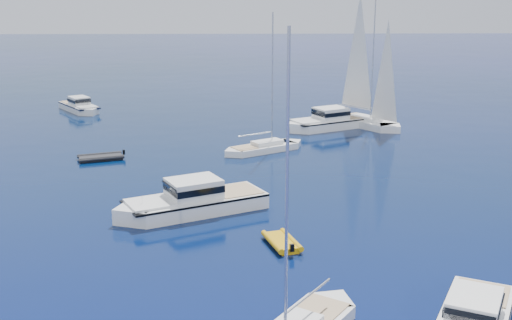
% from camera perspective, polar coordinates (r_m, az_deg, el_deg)
% --- Properties ---
extents(motor_cruiser_centre, '(12.18, 8.50, 3.10)m').
position_cam_1_polar(motor_cruiser_centre, '(46.79, -5.63, -4.54)').
color(motor_cruiser_centre, silver).
rests_on(motor_cruiser_centre, ground).
extents(motor_cruiser_distant, '(11.78, 8.37, 3.01)m').
position_cam_1_polar(motor_cruiser_distant, '(74.48, 6.33, 2.75)').
color(motor_cruiser_distant, white).
rests_on(motor_cruiser_distant, ground).
extents(motor_cruiser_horizon, '(7.35, 9.00, 2.37)m').
position_cam_1_polar(motor_cruiser_horizon, '(87.26, -14.99, 4.11)').
color(motor_cruiser_horizon, silver).
rests_on(motor_cruiser_horizon, ground).
extents(sailboat_centre, '(9.16, 7.00, 13.68)m').
position_cam_1_polar(sailboat_centre, '(63.71, 0.70, 0.78)').
color(sailboat_centre, white).
rests_on(sailboat_centre, ground).
extents(sailboat_sails_r, '(9.40, 11.19, 17.17)m').
position_cam_1_polar(sailboat_sails_r, '(76.50, 9.20, 2.97)').
color(sailboat_sails_r, white).
rests_on(sailboat_sails_r, ground).
extents(tender_yellow, '(2.84, 3.91, 0.95)m').
position_cam_1_polar(tender_yellow, '(40.89, 2.25, -7.40)').
color(tender_yellow, '#D99D0C').
rests_on(tender_yellow, ground).
extents(tender_grey_far, '(4.80, 3.58, 0.95)m').
position_cam_1_polar(tender_grey_far, '(62.24, -13.31, 0.03)').
color(tender_grey_far, black).
rests_on(tender_grey_far, ground).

